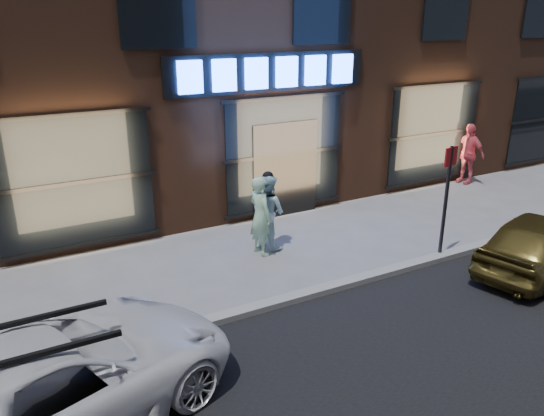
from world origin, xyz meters
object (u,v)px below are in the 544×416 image
Objects in this scene: passerby at (468,154)px; gold_sedan at (539,242)px; white_suv at (52,384)px; man_bowtie at (260,216)px; sign_post at (447,192)px; man_cap at (268,211)px.

gold_sedan is at bearing -45.13° from passerby.
gold_sedan is at bearing -108.93° from white_suv.
sign_post is at bearing -129.80° from man_bowtie.
man_bowtie is 5.71m from white_suv.
sign_post reaches higher than white_suv.
passerby is at bearing 27.25° from sign_post.
sign_post reaches higher than gold_sedan.
sign_post reaches higher than man_bowtie.
sign_post is at bearing -63.15° from passerby.
man_bowtie is at bearing 38.47° from gold_sedan.
passerby reaches higher than man_cap.
man_bowtie is 5.64m from gold_sedan.
man_bowtie is 0.42m from man_cap.
white_suv is at bearing 179.56° from sign_post.
white_suv is at bearing 118.32° from man_bowtie.
man_bowtie is 0.36× the size of white_suv.
passerby is (7.57, 1.33, 0.09)m from man_cap.
sign_post is (7.84, 1.40, 0.80)m from white_suv.
man_cap is 0.91× the size of passerby.
man_cap is (0.33, 0.27, -0.04)m from man_bowtie.
white_suv is (-12.48, -5.00, -0.26)m from passerby.
man_cap is 0.69× the size of sign_post.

